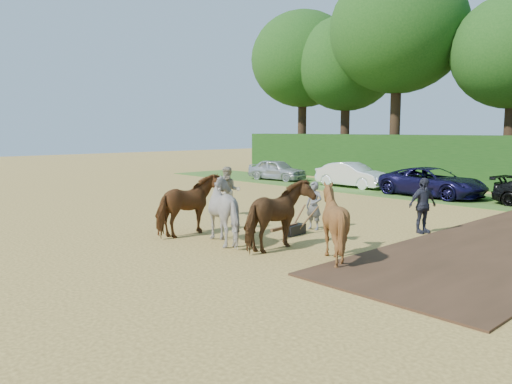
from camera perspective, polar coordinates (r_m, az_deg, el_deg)
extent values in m
plane|color=gold|center=(12.21, 11.18, -8.70)|extent=(120.00, 120.00, 0.00)
imported|color=beige|center=(19.27, -3.16, 0.10)|extent=(1.14, 1.17, 1.90)
imported|color=#262833|center=(16.84, 18.50, -1.46)|extent=(0.75, 1.14, 1.79)
imported|color=brown|center=(15.71, -7.60, -1.51)|extent=(1.31, 2.39, 1.92)
imported|color=beige|center=(14.66, -2.85, -2.08)|extent=(2.10, 1.86, 1.92)
imported|color=brown|center=(13.71, 2.61, -2.71)|extent=(1.31, 2.39, 1.92)
imported|color=brown|center=(12.92, 8.82, -3.40)|extent=(1.76, 1.93, 1.92)
cube|color=black|center=(15.86, 4.44, -4.32)|extent=(0.42, 0.86, 0.32)
cube|color=brown|center=(15.40, 3.26, -4.06)|extent=(0.25, 1.28, 0.09)
cylinder|color=brown|center=(16.32, 4.90, -2.78)|extent=(0.30, 0.91, 0.67)
cylinder|color=brown|center=(16.09, 6.08, -2.93)|extent=(0.07, 0.93, 0.67)
imported|color=gray|center=(16.64, 6.65, -1.56)|extent=(0.63, 0.46, 1.61)
imported|color=#B7BBBF|center=(32.86, 2.41, 2.55)|extent=(4.21, 2.12, 1.38)
imported|color=white|center=(29.26, 10.91, 1.92)|extent=(4.38, 1.57, 1.44)
imported|color=#15123A|center=(26.13, 19.53, 1.05)|extent=(5.42, 2.84, 1.46)
cylinder|color=#382616|center=(41.72, 5.28, 6.57)|extent=(0.70, 0.70, 5.85)
ellipsoid|color=#163F11|center=(42.10, 5.37, 14.86)|extent=(8.40, 8.40, 7.73)
cylinder|color=#382616|center=(39.56, 10.10, 6.13)|extent=(0.70, 0.70, 5.40)
ellipsoid|color=#163F11|center=(39.88, 10.28, 14.24)|extent=(7.80, 7.80, 7.18)
cylinder|color=#382616|center=(35.90, 15.57, 6.79)|extent=(0.70, 0.70, 6.53)
ellipsoid|color=#163F11|center=(36.52, 15.93, 17.38)|extent=(9.20, 9.20, 8.46)
cylinder|color=#382616|center=(34.18, 26.95, 5.15)|extent=(0.70, 0.70, 5.17)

